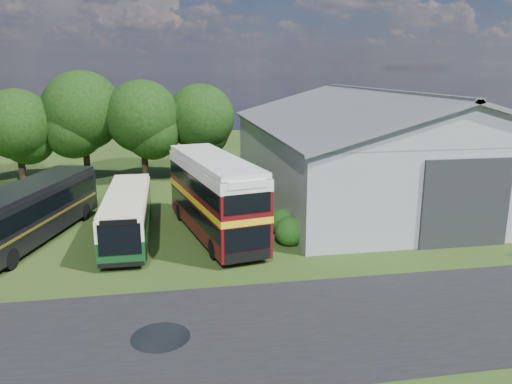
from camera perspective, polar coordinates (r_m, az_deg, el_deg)
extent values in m
plane|color=#243C13|center=(22.21, -6.83, -12.02)|extent=(120.00, 120.00, 0.00)
cube|color=black|center=(19.93, 2.66, -15.16)|extent=(60.00, 8.00, 0.02)
cylinder|color=black|center=(19.55, -10.85, -16.03)|extent=(2.20, 2.20, 0.01)
cube|color=gray|center=(39.94, 13.64, 3.54)|extent=(18.00, 24.00, 5.50)
cube|color=#2D3033|center=(29.59, 22.89, -1.24)|extent=(5.20, 0.18, 5.00)
cylinder|color=black|center=(45.85, -25.16, 2.36)|extent=(0.56, 0.56, 3.06)
sphere|color=black|center=(45.34, -25.65, 6.99)|extent=(5.78, 5.78, 5.78)
cylinder|color=black|center=(46.01, -18.77, 3.32)|extent=(0.56, 0.56, 3.60)
sphere|color=black|center=(45.46, -19.20, 8.77)|extent=(6.80, 6.80, 6.80)
cylinder|color=black|center=(44.55, -12.57, 3.21)|extent=(0.56, 0.56, 3.31)
sphere|color=black|center=(44.00, -12.85, 8.40)|extent=(6.26, 6.26, 6.26)
cylinder|color=black|center=(45.40, -6.21, 3.57)|extent=(0.56, 0.56, 3.17)
sphere|color=black|center=(44.87, -6.34, 8.44)|extent=(5.98, 5.98, 5.98)
sphere|color=#194714|center=(28.47, 3.82, -5.98)|extent=(1.70, 1.70, 1.70)
sphere|color=#194714|center=(30.31, 2.92, -4.72)|extent=(1.60, 1.60, 1.60)
cube|color=#0F3818|center=(29.78, -14.47, -2.38)|extent=(2.37, 10.21, 2.54)
cube|color=#4E0B0E|center=(29.36, -4.78, -0.22)|extent=(5.00, 11.34, 4.40)
cube|color=black|center=(31.30, -24.36, -1.92)|extent=(5.94, 12.21, 2.96)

